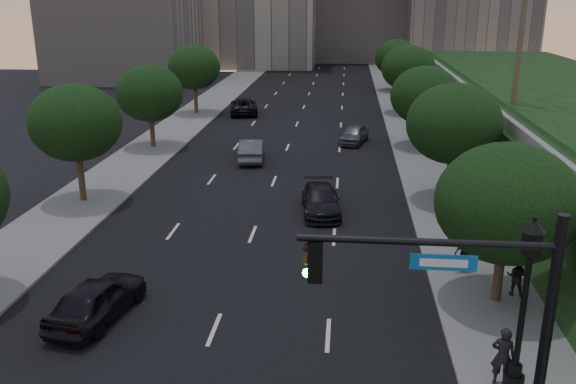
# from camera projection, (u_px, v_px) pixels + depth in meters

# --- Properties ---
(road_surface) EXTENTS (16.00, 140.00, 0.02)m
(road_surface) POSITION_uv_depth(u_px,v_px,m) (285.00, 154.00, 45.07)
(road_surface) COLOR black
(road_surface) RESTS_ON ground
(sidewalk_right) EXTENTS (4.50, 140.00, 0.15)m
(sidewalk_right) POSITION_uv_depth(u_px,v_px,m) (425.00, 156.00, 44.13)
(sidewalk_right) COLOR slate
(sidewalk_right) RESTS_ON ground
(sidewalk_left) EXTENTS (4.50, 140.00, 0.15)m
(sidewalk_left) POSITION_uv_depth(u_px,v_px,m) (150.00, 150.00, 45.98)
(sidewalk_left) COLOR slate
(sidewalk_left) RESTS_ON ground
(parapet_wall) EXTENTS (0.35, 90.00, 0.70)m
(parapet_wall) POSITION_uv_depth(u_px,v_px,m) (483.00, 103.00, 40.62)
(parapet_wall) COLOR slate
(parapet_wall) RESTS_ON embankment
(office_block_filler) EXTENTS (18.00, 16.00, 14.00)m
(office_block_filler) POSITION_uv_depth(u_px,v_px,m) (125.00, 28.00, 83.15)
(office_block_filler) COLOR #A7A299
(office_block_filler) RESTS_ON ground
(tree_right_a) EXTENTS (5.20, 5.20, 6.24)m
(tree_right_a) POSITION_uv_depth(u_px,v_px,m) (507.00, 203.00, 22.07)
(tree_right_a) COLOR #38281C
(tree_right_a) RESTS_ON ground
(tree_right_b) EXTENTS (5.20, 5.20, 6.74)m
(tree_right_b) POSITION_uv_depth(u_px,v_px,m) (454.00, 124.00, 33.28)
(tree_right_b) COLOR #38281C
(tree_right_b) RESTS_ON ground
(tree_right_c) EXTENTS (5.20, 5.20, 6.24)m
(tree_right_c) POSITION_uv_depth(u_px,v_px,m) (425.00, 96.00, 45.75)
(tree_right_c) COLOR #38281C
(tree_right_c) RESTS_ON ground
(tree_right_d) EXTENTS (5.20, 5.20, 6.74)m
(tree_right_d) POSITION_uv_depth(u_px,v_px,m) (408.00, 68.00, 58.86)
(tree_right_d) COLOR #38281C
(tree_right_d) RESTS_ON ground
(tree_right_e) EXTENTS (5.20, 5.20, 6.24)m
(tree_right_e) POSITION_uv_depth(u_px,v_px,m) (396.00, 58.00, 73.22)
(tree_right_e) COLOR #38281C
(tree_right_e) RESTS_ON ground
(tree_left_b) EXTENTS (5.00, 5.00, 6.71)m
(tree_left_b) POSITION_uv_depth(u_px,v_px,m) (75.00, 123.00, 33.23)
(tree_left_b) COLOR #38281C
(tree_left_b) RESTS_ON ground
(tree_left_c) EXTENTS (5.00, 5.00, 6.34)m
(tree_left_c) POSITION_uv_depth(u_px,v_px,m) (150.00, 93.00, 45.66)
(tree_left_c) COLOR #38281C
(tree_left_c) RESTS_ON ground
(tree_left_d) EXTENTS (5.00, 5.00, 6.71)m
(tree_left_d) POSITION_uv_depth(u_px,v_px,m) (194.00, 67.00, 58.80)
(tree_left_d) COLOR #38281C
(tree_left_d) RESTS_ON ground
(traffic_signal_mast) EXTENTS (5.68, 0.56, 7.00)m
(traffic_signal_mast) POSITION_uv_depth(u_px,v_px,m) (492.00, 355.00, 13.37)
(traffic_signal_mast) COLOR black
(traffic_signal_mast) RESTS_ON ground
(street_lamp) EXTENTS (0.64, 0.64, 5.62)m
(street_lamp) POSITION_uv_depth(u_px,v_px,m) (522.00, 316.00, 17.10)
(street_lamp) COLOR black
(street_lamp) RESTS_ON ground
(sedan_near_left) EXTENTS (2.64, 4.90, 1.58)m
(sedan_near_left) POSITION_uv_depth(u_px,v_px,m) (97.00, 299.00, 21.93)
(sedan_near_left) COLOR black
(sedan_near_left) RESTS_ON ground
(sedan_mid_left) EXTENTS (2.15, 4.87, 1.55)m
(sedan_mid_left) POSITION_uv_depth(u_px,v_px,m) (251.00, 150.00, 43.14)
(sedan_mid_left) COLOR #4D4E54
(sedan_mid_left) RESTS_ON ground
(sedan_far_left) EXTENTS (3.57, 5.99, 1.56)m
(sedan_far_left) POSITION_uv_depth(u_px,v_px,m) (244.00, 106.00, 60.10)
(sedan_far_left) COLOR black
(sedan_far_left) RESTS_ON ground
(sedan_near_right) EXTENTS (2.49, 5.02, 1.40)m
(sedan_near_right) POSITION_uv_depth(u_px,v_px,m) (321.00, 200.00, 32.73)
(sedan_near_right) COLOR black
(sedan_near_right) RESTS_ON ground
(sedan_far_right) EXTENTS (2.74, 4.53, 1.44)m
(sedan_far_right) POSITION_uv_depth(u_px,v_px,m) (354.00, 134.00, 48.22)
(sedan_far_right) COLOR #4F5156
(sedan_far_right) RESTS_ON ground
(pedestrian_a) EXTENTS (0.79, 0.63, 1.88)m
(pedestrian_a) POSITION_uv_depth(u_px,v_px,m) (503.00, 356.00, 17.91)
(pedestrian_a) COLOR black
(pedestrian_a) RESTS_ON sidewalk_right
(pedestrian_b) EXTENTS (0.91, 0.83, 1.54)m
(pedestrian_b) POSITION_uv_depth(u_px,v_px,m) (516.00, 276.00, 23.40)
(pedestrian_b) COLOR black
(pedestrian_b) RESTS_ON sidewalk_right
(pedestrian_c) EXTENTS (1.05, 0.69, 1.66)m
(pedestrian_c) POSITION_uv_depth(u_px,v_px,m) (465.00, 253.00, 25.41)
(pedestrian_c) COLOR black
(pedestrian_c) RESTS_ON sidewalk_right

